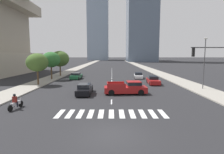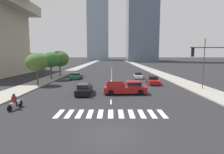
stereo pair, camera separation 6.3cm
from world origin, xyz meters
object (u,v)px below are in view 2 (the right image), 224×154
(sedan_black_3, at_px, (85,89))
(street_tree_second, at_px, (52,60))
(street_lamp_east, at_px, (205,60))
(sedan_green_0, at_px, (77,76))
(motorcycle_lead, at_px, (16,103))
(sedan_red_2, at_px, (154,80))
(traffic_signal_near, at_px, (219,63))
(pickup_truck, at_px, (128,88))
(street_tree_nearest, at_px, (38,62))
(sedan_white_1, at_px, (139,76))
(street_tree_third, at_px, (61,59))

(sedan_black_3, distance_m, street_tree_second, 16.57)
(street_lamp_east, bearing_deg, street_tree_second, 157.84)
(street_tree_second, bearing_deg, sedan_black_3, -56.83)
(sedan_green_0, xyz_separation_m, street_lamp_east, (21.11, -11.90, 3.82))
(motorcycle_lead, xyz_separation_m, sedan_red_2, (16.38, 14.84, 0.04))
(traffic_signal_near, bearing_deg, pickup_truck, -31.49)
(motorcycle_lead, bearing_deg, street_tree_second, 16.02)
(street_tree_nearest, bearing_deg, sedan_white_1, 27.36)
(pickup_truck, xyz_separation_m, street_tree_nearest, (-14.48, 6.73, 3.04))
(sedan_red_2, relative_size, traffic_signal_near, 0.80)
(pickup_truck, distance_m, sedan_black_3, 5.62)
(sedan_red_2, relative_size, street_tree_nearest, 0.93)
(street_lamp_east, distance_m, street_tree_third, 30.87)
(sedan_white_1, bearing_deg, street_tree_second, -76.34)
(street_lamp_east, xyz_separation_m, street_tree_third, (-25.89, 16.80, -0.24))
(traffic_signal_near, bearing_deg, street_lamp_east, -108.93)
(motorcycle_lead, xyz_separation_m, traffic_signal_near, (19.73, 1.38, 3.73))
(sedan_red_2, relative_size, street_lamp_east, 0.66)
(sedan_black_3, bearing_deg, pickup_truck, -90.54)
(street_lamp_east, bearing_deg, street_tree_nearest, 171.80)
(street_tree_second, distance_m, street_tree_third, 6.26)
(motorcycle_lead, bearing_deg, street_tree_third, 13.83)
(traffic_signal_near, relative_size, street_tree_second, 1.09)
(motorcycle_lead, height_order, sedan_black_3, motorcycle_lead)
(pickup_truck, distance_m, street_tree_third, 24.76)
(sedan_green_0, relative_size, traffic_signal_near, 0.73)
(sedan_red_2, bearing_deg, motorcycle_lead, -45.02)
(street_tree_nearest, bearing_deg, sedan_green_0, 59.63)
(sedan_green_0, bearing_deg, traffic_signal_near, -134.33)
(pickup_truck, bearing_deg, sedan_green_0, 120.38)
(sedan_green_0, height_order, sedan_red_2, sedan_red_2)
(traffic_signal_near, bearing_deg, street_tree_second, -39.19)
(sedan_black_3, bearing_deg, street_tree_nearest, 52.11)
(traffic_signal_near, bearing_deg, motorcycle_lead, 3.99)
(sedan_red_2, xyz_separation_m, street_tree_second, (-19.71, 5.34, 3.52))
(pickup_truck, xyz_separation_m, sedan_green_0, (-9.70, 14.89, -0.19))
(sedan_red_2, bearing_deg, street_tree_nearest, -82.91)
(sedan_white_1, distance_m, street_tree_third, 18.98)
(sedan_red_2, xyz_separation_m, traffic_signal_near, (3.35, -13.46, 3.69))
(street_tree_nearest, height_order, street_tree_second, street_tree_second)
(traffic_signal_near, bearing_deg, sedan_red_2, -76.03)
(pickup_truck, bearing_deg, sedan_red_2, 54.79)
(street_lamp_east, height_order, street_tree_third, street_lamp_east)
(sedan_black_3, bearing_deg, motorcycle_lead, 139.51)
(sedan_white_1, height_order, sedan_black_3, sedan_black_3)
(street_lamp_east, bearing_deg, street_tree_third, 147.02)
(pickup_truck, height_order, sedan_green_0, pickup_truck)
(motorcycle_lead, bearing_deg, sedan_black_3, -33.21)
(sedan_red_2, bearing_deg, sedan_black_3, -50.06)
(street_tree_nearest, relative_size, street_tree_second, 0.94)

